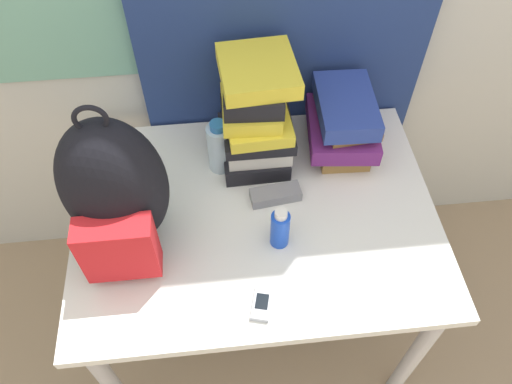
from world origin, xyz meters
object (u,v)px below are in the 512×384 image
book_stack_left (255,114)px  water_bottle (219,147)px  book_stack_center (343,123)px  sunscreen_bottle (280,228)px  cell_phone (262,303)px  backpack (115,192)px  sports_bottle (248,132)px  sunglasses_case (276,195)px

book_stack_left → water_bottle: 0.15m
book_stack_left → book_stack_center: bearing=-1.0°
sunscreen_bottle → cell_phone: size_ratio=1.37×
backpack → sports_bottle: (0.36, 0.26, -0.09)m
book_stack_left → cell_phone: 0.56m
sunglasses_case → book_stack_center: bearing=39.3°
book_stack_center → book_stack_left: bearing=179.0°
water_bottle → sports_bottle: sports_bottle is taller
book_stack_left → sunscreen_bottle: (0.03, -0.35, -0.10)m
sports_bottle → cell_phone: sports_bottle is taller
backpack → sunglasses_case: 0.48m
cell_phone → water_bottle: bearing=99.0°
book_stack_center → water_bottle: 0.39m
book_stack_left → sunscreen_bottle: bearing=-84.7°
backpack → sports_bottle: 0.45m
book_stack_left → sunglasses_case: bearing=-78.2°
book_stack_center → sunscreen_bottle: size_ratio=1.98×
cell_phone → sunglasses_case: bearing=76.8°
water_bottle → sunglasses_case: (0.16, -0.15, -0.07)m
sports_bottle → sunglasses_case: (0.07, -0.17, -0.10)m
backpack → sunglasses_case: size_ratio=3.14×
cell_phone → book_stack_center: bearing=59.3°
cell_phone → sunglasses_case: (0.08, 0.34, 0.01)m
sports_bottle → sunscreen_bottle: 0.33m
book_stack_center → cell_phone: 0.63m
cell_phone → sunscreen_bottle: bearing=69.3°
sports_bottle → sunscreen_bottle: size_ratio=1.73×
backpack → water_bottle: (0.27, 0.24, -0.12)m
backpack → book_stack_center: bearing=23.4°
water_bottle → sunscreen_bottle: 0.33m
backpack → sunscreen_bottle: (0.42, -0.06, -0.14)m
book_stack_center → sunglasses_case: 0.32m
book_stack_center → sports_bottle: 0.30m
book_stack_left → sports_bottle: (-0.02, -0.03, -0.04)m
sports_bottle → backpack: bearing=-144.1°
water_bottle → sports_bottle: bearing=13.9°
backpack → sunglasses_case: backpack is taller
water_bottle → sunglasses_case: size_ratio=1.21×
book_stack_center → cell_phone: (-0.32, -0.53, -0.09)m
book_stack_center → sunglasses_case: book_stack_center is taller
cell_phone → book_stack_left: bearing=86.0°
sunscreen_bottle → book_stack_center: bearing=54.7°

